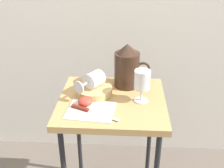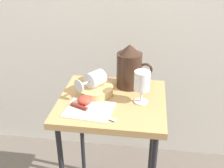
% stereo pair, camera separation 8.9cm
% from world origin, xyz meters
% --- Properties ---
extents(curtain_drape, '(2.40, 0.03, 2.10)m').
position_xyz_m(curtain_drape, '(0.00, 0.54, 1.05)').
color(curtain_drape, silver).
rests_on(curtain_drape, ground_plane).
extents(table, '(0.49, 0.45, 0.71)m').
position_xyz_m(table, '(0.00, 0.00, 0.62)').
color(table, tan).
rests_on(table, ground_plane).
extents(linen_napkin, '(0.22, 0.18, 0.00)m').
position_xyz_m(linen_napkin, '(-0.09, -0.10, 0.71)').
color(linen_napkin, silver).
rests_on(linen_napkin, table).
extents(basket_tray, '(0.17, 0.17, 0.03)m').
position_xyz_m(basket_tray, '(-0.09, 0.05, 0.72)').
color(basket_tray, tan).
rests_on(basket_tray, table).
extents(pitcher, '(0.18, 0.12, 0.22)m').
position_xyz_m(pitcher, '(0.07, 0.14, 0.80)').
color(pitcher, '#382319').
rests_on(pitcher, table).
extents(wine_glass_upright, '(0.07, 0.07, 0.15)m').
position_xyz_m(wine_glass_upright, '(0.13, -0.01, 0.81)').
color(wine_glass_upright, silver).
rests_on(wine_glass_upright, table).
extents(wine_glass_tipped_near, '(0.14, 0.16, 0.08)m').
position_xyz_m(wine_glass_tipped_near, '(-0.09, 0.05, 0.78)').
color(wine_glass_tipped_near, silver).
rests_on(wine_glass_tipped_near, basket_tray).
extents(apple_half_left, '(0.06, 0.06, 0.04)m').
position_xyz_m(apple_half_left, '(-0.11, -0.06, 0.73)').
color(apple_half_left, '#CC3D2D').
rests_on(apple_half_left, linen_napkin).
extents(knife, '(0.22, 0.11, 0.01)m').
position_xyz_m(knife, '(-0.10, -0.11, 0.71)').
color(knife, silver).
rests_on(knife, linen_napkin).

